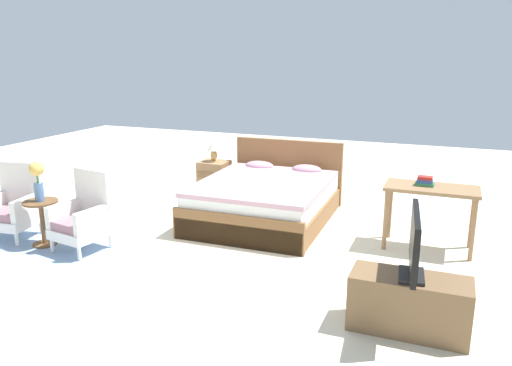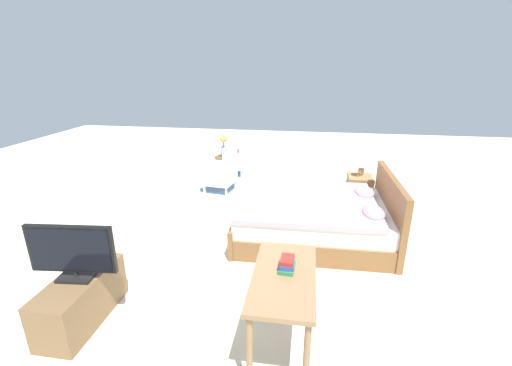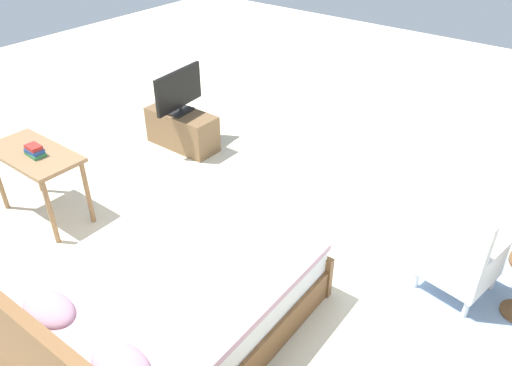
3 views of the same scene
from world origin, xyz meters
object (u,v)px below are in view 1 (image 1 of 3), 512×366
Objects in this scene: table_lamp at (214,148)px; tv_flatscreen at (414,244)px; bed at (267,199)px; tv_stand at (409,304)px; book_stack at (425,181)px; side_table at (42,218)px; nightstand at (214,179)px; armchair_by_window_left at (14,207)px; flower_vase at (37,177)px; armchair_by_window_right at (84,218)px; vanity_desk at (431,196)px.

tv_flatscreen reaches higher than table_lamp.
tv_stand is at bearing -47.26° from bed.
book_stack is at bearing -7.92° from bed.
nightstand reaches higher than side_table.
armchair_by_window_left is (-2.69, -1.79, 0.08)m from bed.
book_stack is at bearing -17.65° from nightstand.
bed is 2.35× the size of armchair_by_window_left.
flower_vase is (0.00, 0.00, 0.50)m from side_table.
nightstand is (1.52, 2.53, -0.09)m from armchair_by_window_left.
armchair_by_window_left is 2.96m from nightstand.
book_stack is (-0.04, 1.98, 0.57)m from tv_stand.
armchair_by_window_left reaches higher than tv_stand.
bed is 2.41m from armchair_by_window_right.
nightstand is at bearing -90.00° from table_lamp.
flower_vase is 1.45× the size of table_lamp.
armchair_by_window_right is at bearing 172.79° from tv_flatscreen.
vanity_desk is at bearing -17.52° from nightstand.
tv_stand is 1.18× the size of tv_flatscreen.
tv_stand is 0.53m from tv_flatscreen.
tv_stand is (3.70, -0.47, -0.14)m from armchair_by_window_right.
tv_flatscreen reaches higher than side_table.
flower_vase is at bearing -110.58° from nightstand.
vanity_desk is at bearing 88.77° from tv_flatscreen.
bed is 2.35× the size of armchair_by_window_right.
table_lamp is at bearing 58.95° from armchair_by_window_left.
armchair_by_window_left reaches higher than nightstand.
nightstand is (0.44, 2.53, -0.09)m from armchair_by_window_right.
flower_vase is 0.46× the size of vanity_desk.
tv_flatscreen reaches higher than flower_vase.
armchair_by_window_right is 1.57× the size of nightstand.
flower_vase reaches higher than nightstand.
armchair_by_window_left is 4.82m from tv_flatscreen.
table_lamp is at bearing 147.68° from bed.
bed is 3.70× the size of nightstand.
armchair_by_window_right is at bearing -132.01° from bed.
tv_stand is at bearing -91.29° from vanity_desk.
tv_flatscreen is at bearing -7.21° from armchair_by_window_right.
bed reaches higher than armchair_by_window_left.
armchair_by_window_right is at bearing -0.01° from armchair_by_window_left.
flower_vase is at bearing 174.94° from tv_stand.
table_lamp is (0.44, 2.53, 0.42)m from armchair_by_window_right.
vanity_desk is at bearing -17.53° from table_lamp.
flower_vase is 0.59× the size of tv_flatscreen.
bed is at bearing -32.30° from nightstand.
vanity_desk is at bearing -8.10° from bed.
nightstand is at bearing 58.94° from armchair_by_window_left.
armchair_by_window_right is (1.08, -0.00, 0.00)m from armchair_by_window_left.
nightstand is (0.99, 2.62, -0.05)m from side_table.
armchair_by_window_left is 2.98m from table_lamp.
tv_stand is at bearing -174.44° from tv_flatscreen.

